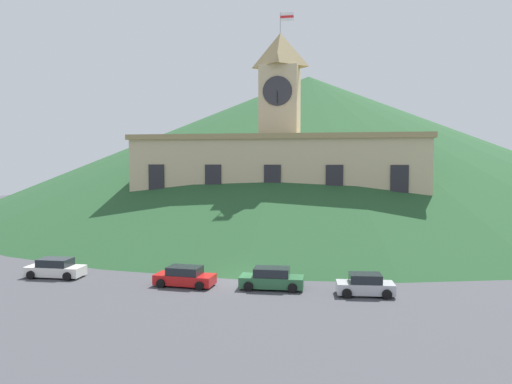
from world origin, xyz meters
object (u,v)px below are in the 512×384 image
object	(u,v)px
car_green_wagon	(272,279)
street_lamp_center	(213,212)
car_silver_hatch	(365,285)
car_white_taxi	(55,268)
car_red_sedan	(185,277)
car_black_suv	(142,242)
car_blue_van	(384,249)
street_lamp_right	(334,219)
pedestrian	(281,245)

from	to	relation	value
car_green_wagon	street_lamp_center	bearing A→B (deg)	116.09
car_silver_hatch	car_white_taxi	size ratio (longest dim) A/B	0.89
car_red_sedan	car_black_suv	xyz separation A→B (m)	(-9.07, 13.03, 0.16)
car_red_sedan	car_blue_van	xyz separation A→B (m)	(15.17, 13.10, 0.29)
street_lamp_center	car_silver_hatch	bearing A→B (deg)	-47.49
street_lamp_right	car_blue_van	size ratio (longest dim) A/B	0.84
street_lamp_right	car_white_taxi	world-z (taller)	street_lamp_right
car_green_wagon	pedestrian	distance (m)	12.55
car_silver_hatch	car_blue_van	bearing A→B (deg)	-104.91
street_lamp_right	car_blue_van	distance (m)	6.62
car_silver_hatch	pedestrian	bearing A→B (deg)	-65.38
car_blue_van	car_white_taxi	bearing A→B (deg)	-153.64
car_red_sedan	car_white_taxi	distance (m)	11.03
car_white_taxi	car_black_suv	distance (m)	12.51
car_green_wagon	pedestrian	size ratio (longest dim) A/B	2.53
car_silver_hatch	car_black_suv	size ratio (longest dim) A/B	0.80
car_red_sedan	car_blue_van	size ratio (longest dim) A/B	0.88
street_lamp_center	car_black_suv	world-z (taller)	street_lamp_center
car_white_taxi	pedestrian	size ratio (longest dim) A/B	2.47
car_green_wagon	car_white_taxi	bearing A→B (deg)	176.39
street_lamp_center	car_white_taxi	distance (m)	18.59
street_lamp_center	car_green_wagon	world-z (taller)	street_lamp_center
car_red_sedan	car_silver_hatch	distance (m)	13.06
street_lamp_right	car_silver_hatch	bearing A→B (deg)	-80.92
street_lamp_right	car_red_sedan	xyz separation A→B (m)	(-10.32, -17.01, -2.54)
street_lamp_center	car_white_taxi	xyz separation A→B (m)	(-8.36, -16.33, -2.98)
car_white_taxi	car_green_wagon	xyz separation A→B (m)	(17.47, -0.30, 0.02)
car_red_sedan	car_black_suv	world-z (taller)	car_black_suv
street_lamp_right	car_white_taxi	distance (m)	26.98
car_white_taxi	street_lamp_right	bearing A→B (deg)	35.66
car_blue_van	car_black_suv	size ratio (longest dim) A/B	1.02
car_red_sedan	car_white_taxi	world-z (taller)	car_white_taxi
street_lamp_right	street_lamp_center	bearing A→B (deg)	180.00
car_blue_van	car_green_wagon	size ratio (longest dim) A/B	1.10
street_lamp_center	car_black_suv	bearing A→B (deg)	-148.22
street_lamp_center	car_red_sedan	xyz separation A→B (m)	(2.65, -17.01, -3.00)
street_lamp_center	street_lamp_right	size ratio (longest dim) A/B	1.17
car_red_sedan	car_silver_hatch	world-z (taller)	car_silver_hatch
street_lamp_right	car_blue_van	xyz separation A→B (m)	(4.85, -3.91, -2.24)
car_white_taxi	pedestrian	bearing A→B (deg)	34.83
car_white_taxi	pedestrian	world-z (taller)	pedestrian
car_white_taxi	car_blue_van	distance (m)	28.97
street_lamp_right	car_black_suv	distance (m)	19.93
car_black_suv	car_silver_hatch	bearing A→B (deg)	-25.93
street_lamp_right	car_green_wagon	xyz separation A→B (m)	(-3.86, -16.63, -2.49)
street_lamp_center	pedestrian	xyz separation A→B (m)	(8.06, -4.13, -2.67)
car_blue_van	pedestrian	size ratio (longest dim) A/B	2.78
pedestrian	car_green_wagon	bearing A→B (deg)	12.71
car_white_taxi	car_green_wagon	size ratio (longest dim) A/B	0.97
car_green_wagon	pedestrian	world-z (taller)	pedestrian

